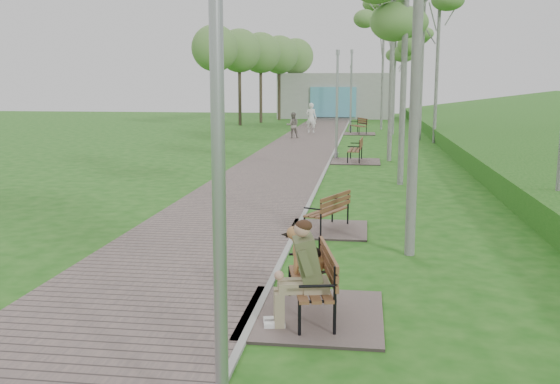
% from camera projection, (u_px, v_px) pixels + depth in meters
% --- Properties ---
extents(ground, '(120.00, 120.00, 0.00)m').
position_uv_depth(ground, '(238.00, 353.00, 7.30)').
color(ground, '#195712').
rests_on(ground, ground).
extents(walkway, '(3.50, 67.00, 0.04)m').
position_uv_depth(walkway, '(296.00, 152.00, 28.51)').
color(walkway, '#665652').
rests_on(walkway, ground).
extents(kerb, '(0.10, 67.00, 0.05)m').
position_uv_depth(kerb, '(334.00, 152.00, 28.27)').
color(kerb, '#999993').
rests_on(kerb, ground).
extents(building_north, '(10.00, 5.20, 4.00)m').
position_uv_depth(building_north, '(335.00, 96.00, 56.90)').
color(building_north, '#9E9E99').
rests_on(building_north, ground).
extents(bench_main, '(1.87, 2.08, 1.63)m').
position_uv_depth(bench_main, '(306.00, 285.00, 8.33)').
color(bench_main, '#665652').
rests_on(bench_main, ground).
extents(bench_second, '(1.64, 1.82, 1.01)m').
position_uv_depth(bench_second, '(327.00, 222.00, 13.35)').
color(bench_second, '#665652').
rests_on(bench_second, ground).
extents(bench_third, '(1.94, 2.15, 1.19)m').
position_uv_depth(bench_third, '(355.00, 156.00, 24.98)').
color(bench_third, '#665652').
rests_on(bench_third, ground).
extents(bench_far, '(2.02, 2.25, 1.24)m').
position_uv_depth(bench_far, '(358.00, 130.00, 38.70)').
color(bench_far, '#665652').
rests_on(bench_far, ground).
extents(lamp_post_near, '(0.18, 0.18, 4.76)m').
position_uv_depth(lamp_post_near, '(219.00, 197.00, 4.94)').
color(lamp_post_near, '#9EA0A6').
rests_on(lamp_post_near, ground).
extents(lamp_post_second, '(0.17, 0.17, 4.47)m').
position_uv_depth(lamp_post_second, '(337.00, 109.00, 25.76)').
color(lamp_post_second, '#9EA0A6').
rests_on(lamp_post_second, ground).
extents(lamp_post_third, '(0.20, 0.20, 5.26)m').
position_uv_depth(lamp_post_third, '(351.00, 94.00, 40.51)').
color(lamp_post_third, '#9EA0A6').
rests_on(lamp_post_third, ground).
extents(lamp_post_far, '(0.18, 0.18, 4.57)m').
position_uv_depth(lamp_post_far, '(351.00, 95.00, 51.27)').
color(lamp_post_far, '#9EA0A6').
rests_on(lamp_post_far, ground).
extents(pedestrian_near, '(0.79, 0.63, 1.91)m').
position_uv_depth(pedestrian_near, '(311.00, 118.00, 39.26)').
color(pedestrian_near, white).
rests_on(pedestrian_near, ground).
extents(pedestrian_far, '(0.82, 0.70, 1.49)m').
position_uv_depth(pedestrian_far, '(293.00, 125.00, 35.55)').
color(pedestrian_far, gray).
rests_on(pedestrian_far, ground).
extents(birch_far_b, '(2.47, 2.47, 7.51)m').
position_uv_depth(birch_far_b, '(396.00, 36.00, 37.43)').
color(birch_far_b, silver).
rests_on(birch_far_b, ground).
extents(birch_distant_a, '(2.56, 2.56, 9.16)m').
position_uv_depth(birch_distant_a, '(384.00, 21.00, 41.24)').
color(birch_distant_a, silver).
rests_on(birch_distant_a, ground).
extents(birch_distant_b, '(2.43, 2.43, 7.93)m').
position_uv_depth(birch_distant_b, '(413.00, 46.00, 53.12)').
color(birch_distant_b, silver).
rests_on(birch_distant_b, ground).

